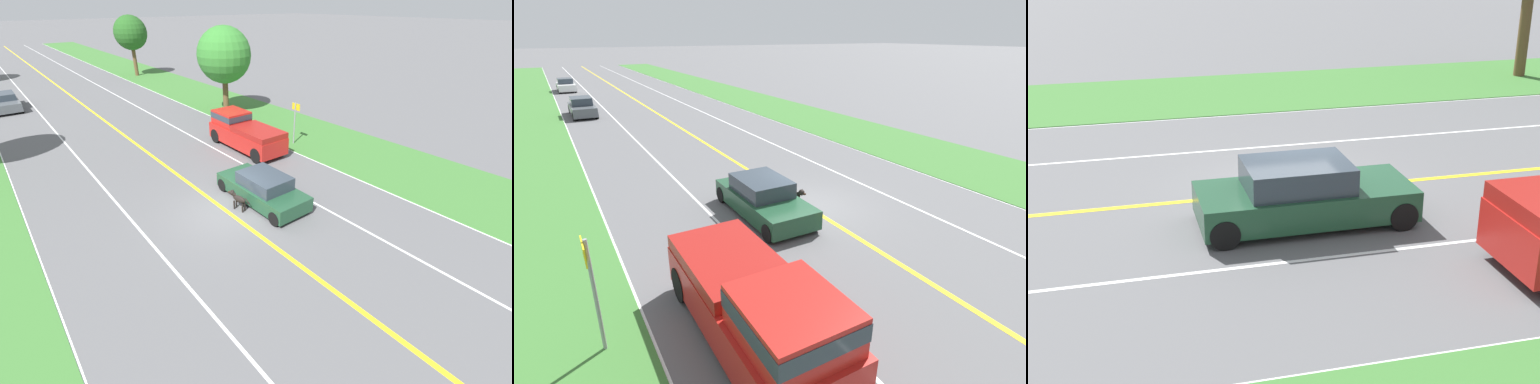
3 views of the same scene
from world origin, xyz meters
TOP-DOWN VIEW (x-y plane):
  - ground_plane at (0.00, 0.00)m, footprint 400.00×400.00m
  - centre_divider_line at (0.00, 0.00)m, footprint 0.18×160.00m
  - lane_edge_line_right at (7.00, 0.00)m, footprint 0.14×160.00m
  - lane_edge_line_left at (-7.00, 0.00)m, footprint 0.14×160.00m
  - lane_dash_same_dir at (3.50, 0.00)m, footprint 0.10×160.00m
  - lane_dash_oncoming at (-3.50, 0.00)m, footprint 0.10×160.00m
  - grass_verge_left at (-10.00, 0.00)m, footprint 6.00×160.00m
  - ego_car at (1.79, -0.24)m, footprint 1.92×4.54m
  - dog at (0.49, -0.14)m, footprint 0.42×1.15m
  - pickup_truck at (5.07, 5.51)m, footprint 2.01×5.37m
  - car_trailing_near at (5.43, -23.89)m, footprint 1.81×4.49m
  - car_trailing_mid at (5.45, -40.64)m, footprint 1.83×4.34m
  - street_sign at (7.92, 4.05)m, footprint 0.11×0.64m

SIDE VIEW (x-z plane):
  - ground_plane at x=0.00m, z-range 0.00..0.00m
  - centre_divider_line at x=0.00m, z-range 0.00..0.01m
  - lane_edge_line_right at x=7.00m, z-range 0.00..0.01m
  - lane_edge_line_left at x=-7.00m, z-range 0.00..0.01m
  - lane_dash_same_dir at x=3.50m, z-range 0.00..0.01m
  - lane_dash_oncoming at x=-3.50m, z-range 0.00..0.01m
  - grass_verge_left at x=-10.00m, z-range 0.00..0.03m
  - dog at x=0.49m, z-range 0.11..0.98m
  - ego_car at x=1.79m, z-range -0.05..1.32m
  - car_trailing_mid at x=5.45m, z-range -0.06..1.37m
  - car_trailing_near at x=5.43m, z-range -0.05..1.39m
  - pickup_truck at x=5.07m, z-range 0.02..2.03m
  - street_sign at x=7.92m, z-range 0.33..2.95m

